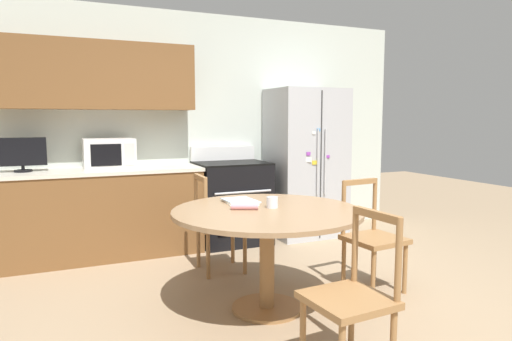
% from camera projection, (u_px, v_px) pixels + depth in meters
% --- Properties ---
extents(ground_plane, '(14.00, 14.00, 0.00)m').
position_uv_depth(ground_plane, '(319.00, 328.00, 3.08)').
color(ground_plane, '#9E8466').
extents(back_wall, '(5.20, 0.44, 2.60)m').
position_uv_depth(back_wall, '(176.00, 116.00, 5.15)').
color(back_wall, silver).
rests_on(back_wall, ground_plane).
extents(kitchen_counter, '(2.04, 0.64, 0.90)m').
position_uv_depth(kitchen_counter, '(100.00, 213.00, 4.63)').
color(kitchen_counter, brown).
rests_on(kitchen_counter, ground_plane).
extents(refrigerator, '(0.84, 0.71, 1.76)m').
position_uv_depth(refrigerator, '(306.00, 163.00, 5.48)').
color(refrigerator, '#B2B5BA').
rests_on(refrigerator, ground_plane).
extents(oven_range, '(0.78, 0.68, 1.08)m').
position_uv_depth(oven_range, '(232.00, 202.00, 5.18)').
color(oven_range, black).
rests_on(oven_range, ground_plane).
extents(microwave, '(0.50, 0.38, 0.31)m').
position_uv_depth(microwave, '(109.00, 154.00, 4.64)').
color(microwave, white).
rests_on(microwave, kitchen_counter).
extents(countertop_tv, '(0.43, 0.16, 0.33)m').
position_uv_depth(countertop_tv, '(22.00, 153.00, 4.34)').
color(countertop_tv, black).
rests_on(countertop_tv, kitchen_counter).
extents(dining_table, '(1.38, 1.38, 0.75)m').
position_uv_depth(dining_table, '(267.00, 226.00, 3.31)').
color(dining_table, '#997551').
rests_on(dining_table, ground_plane).
extents(dining_chair_far, '(0.44, 0.44, 0.90)m').
position_uv_depth(dining_chair_far, '(218.00, 225.00, 4.19)').
color(dining_chair_far, '#9E7042').
rests_on(dining_chair_far, ground_plane).
extents(dining_chair_near, '(0.45, 0.45, 0.90)m').
position_uv_depth(dining_chair_near, '(352.00, 298.00, 2.48)').
color(dining_chair_near, '#9E7042').
rests_on(dining_chair_near, ground_plane).
extents(dining_chair_right, '(0.46, 0.46, 0.90)m').
position_uv_depth(dining_chair_right, '(372.00, 238.00, 3.73)').
color(dining_chair_right, '#9E7042').
rests_on(dining_chair_right, ground_plane).
extents(candle_glass, '(0.09, 0.09, 0.08)m').
position_uv_depth(candle_glass, '(272.00, 203.00, 3.35)').
color(candle_glass, silver).
rests_on(candle_glass, dining_table).
extents(folded_napkin, '(0.20, 0.13, 0.05)m').
position_uv_depth(folded_napkin, '(245.00, 206.00, 3.28)').
color(folded_napkin, pink).
rests_on(folded_napkin, dining_table).
extents(mail_stack, '(0.25, 0.32, 0.02)m').
position_uv_depth(mail_stack, '(240.00, 201.00, 3.55)').
color(mail_stack, white).
rests_on(mail_stack, dining_table).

